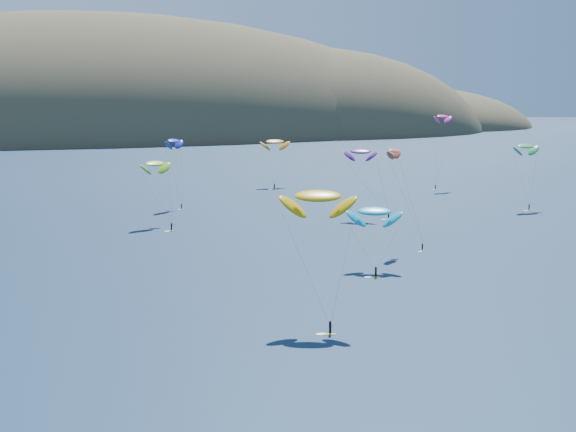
# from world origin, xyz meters

# --- Properties ---
(ground) EXTENTS (2800.00, 2800.00, 0.00)m
(ground) POSITION_xyz_m (0.00, 0.00, 0.00)
(ground) COLOR black
(ground) RESTS_ON ground
(island) EXTENTS (730.00, 300.00, 210.00)m
(island) POSITION_xyz_m (39.40, 562.36, -10.74)
(island) COLOR #3D3526
(island) RESTS_ON ground
(kitesurfer_2) EXTENTS (11.96, 12.84, 22.05)m
(kitesurfer_2) POSITION_xyz_m (-9.75, 37.09, 19.00)
(kitesurfer_2) COLOR yellow
(kitesurfer_2) RESTS_ON ground
(kitesurfer_3) EXTENTS (10.12, 16.38, 18.37)m
(kitesurfer_3) POSITION_xyz_m (-16.22, 132.76, 15.77)
(kitesurfer_3) COLOR yellow
(kitesurfer_3) RESTS_ON ground
(kitesurfer_4) EXTENTS (8.50, 10.77, 21.97)m
(kitesurfer_4) POSITION_xyz_m (-5.10, 161.78, 19.65)
(kitesurfer_4) COLOR yellow
(kitesurfer_4) RESTS_ON ground
(kitesurfer_5) EXTENTS (11.34, 13.04, 14.10)m
(kitesurfer_5) POSITION_xyz_m (14.26, 66.72, 11.21)
(kitesurfer_5) COLOR yellow
(kitesurfer_5) RESTS_ON ground
(kitesurfer_6) EXTENTS (10.66, 11.89, 20.48)m
(kitesurfer_6) POSITION_xyz_m (38.65, 125.25, 18.00)
(kitesurfer_6) COLOR yellow
(kitesurfer_6) RESTS_ON ground
(kitesurfer_8) EXTENTS (10.00, 8.00, 27.48)m
(kitesurfer_8) POSITION_xyz_m (93.99, 175.55, 25.22)
(kitesurfer_8) COLOR yellow
(kitesurfer_8) RESTS_ON ground
(kitesurfer_9) EXTENTS (8.62, 8.83, 23.34)m
(kitesurfer_9) POSITION_xyz_m (26.54, 82.68, 21.52)
(kitesurfer_9) COLOR yellow
(kitesurfer_9) RESTS_ON ground
(kitesurfer_11) EXTENTS (10.57, 13.29, 18.99)m
(kitesurfer_11) POSITION_xyz_m (40.26, 201.30, 16.03)
(kitesurfer_11) COLOR yellow
(kitesurfer_11) RESTS_ON ground
(kitesurfer_13) EXTENTS (9.64, 8.11, 20.81)m
(kitesurfer_13) POSITION_xyz_m (91.42, 124.02, 18.24)
(kitesurfer_13) COLOR yellow
(kitesurfer_13) RESTS_ON ground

